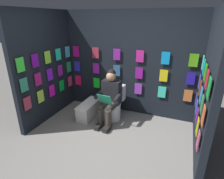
# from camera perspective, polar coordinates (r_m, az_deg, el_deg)

# --- Properties ---
(ground_plane) EXTENTS (30.00, 30.00, 0.00)m
(ground_plane) POSITION_cam_1_polar(r_m,az_deg,el_deg) (3.32, -5.53, -19.97)
(ground_plane) COLOR gray
(display_wall_back) EXTENTS (3.20, 0.14, 2.36)m
(display_wall_back) POSITION_cam_1_polar(r_m,az_deg,el_deg) (4.31, 5.26, 7.81)
(display_wall_back) COLOR black
(display_wall_back) RESTS_ON ground
(display_wall_left) EXTENTS (0.14, 1.79, 2.36)m
(display_wall_left) POSITION_cam_1_polar(r_m,az_deg,el_deg) (3.26, 27.77, 0.78)
(display_wall_left) COLOR black
(display_wall_left) RESTS_ON ground
(display_wall_right) EXTENTS (0.14, 1.79, 2.36)m
(display_wall_right) POSITION_cam_1_polar(r_m,az_deg,el_deg) (4.29, -19.83, 6.52)
(display_wall_right) COLOR black
(display_wall_right) RESTS_ON ground
(toilet) EXTENTS (0.41, 0.56, 0.77)m
(toilet) POSITION_cam_1_polar(r_m,az_deg,el_deg) (4.23, 0.50, -4.71)
(toilet) COLOR white
(toilet) RESTS_ON ground
(person_reading) EXTENTS (0.54, 0.69, 1.19)m
(person_reading) POSITION_cam_1_polar(r_m,az_deg,el_deg) (3.93, -0.82, -2.46)
(person_reading) COLOR black
(person_reading) RESTS_ON ground
(comic_longbox_near) EXTENTS (0.31, 0.78, 0.35)m
(comic_longbox_near) POSITION_cam_1_polar(r_m,az_deg,el_deg) (4.38, -7.14, -6.11)
(comic_longbox_near) COLOR white
(comic_longbox_near) RESTS_ON ground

